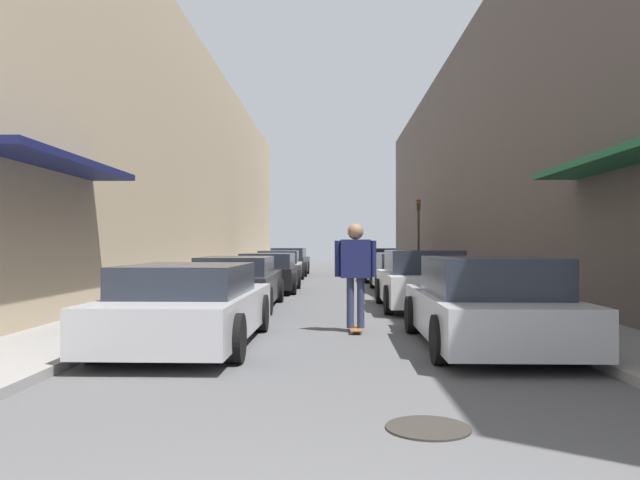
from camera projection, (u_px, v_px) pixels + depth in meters
name	position (u px, v px, depth m)	size (l,w,h in m)	color
ground	(333.00, 289.00, 21.08)	(103.81, 103.81, 0.00)	#515154
curb_strip_left	(234.00, 279.00, 25.88)	(1.80, 47.19, 0.12)	gray
curb_strip_right	(432.00, 280.00, 25.72)	(1.80, 47.19, 0.12)	gray
building_row_left	(165.00, 169.00, 25.97)	(4.90, 47.19, 9.32)	tan
building_row_right	(503.00, 164.00, 25.69)	(4.90, 47.19, 9.65)	#564C47
parked_car_left_0	(190.00, 306.00, 9.34)	(2.01, 4.70, 1.22)	#B7B7BC
parked_car_left_1	(237.00, 283.00, 14.82)	(1.93, 4.79, 1.23)	#232326
parked_car_left_2	(268.00, 273.00, 20.02)	(1.93, 4.09, 1.23)	black
parked_car_left_3	(279.00, 267.00, 25.38)	(1.88, 4.52, 1.26)	#B7B7BC
parked_car_left_4	(289.00, 262.00, 30.56)	(1.86, 4.63, 1.34)	#232326
parked_car_right_0	(487.00, 304.00, 9.17)	(2.03, 4.54, 1.33)	#B7B7BC
parked_car_right_1	(422.00, 281.00, 14.64)	(1.95, 4.12, 1.38)	silver
parked_car_right_2	(401.00, 273.00, 20.10)	(1.86, 4.37, 1.23)	silver
parked_car_right_3	(386.00, 267.00, 25.43)	(1.89, 4.02, 1.18)	#B7B7BC
parked_car_right_4	(378.00, 262.00, 30.24)	(1.89, 4.12, 1.33)	black
skateboarder	(356.00, 265.00, 10.77)	(0.72, 0.78, 1.88)	brown
manhole_cover	(428.00, 428.00, 5.11)	(0.70, 0.70, 0.02)	#332D28
traffic_light	(418.00, 229.00, 26.23)	(0.16, 0.22, 3.28)	#2D2D2D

